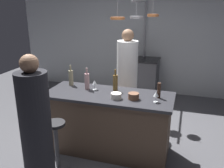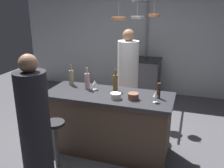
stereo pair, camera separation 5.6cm
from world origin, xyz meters
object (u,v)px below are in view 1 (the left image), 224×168
object	(u,v)px
potted_plant	(35,104)
mixing_bowl_ceramic	(116,96)
guest_left	(36,132)
wine_bottle_white	(71,77)
wine_bottle_rose	(87,81)
wine_glass_near_left_guest	(95,83)
wine_bottle_amber	(115,82)
pepper_mill	(159,90)
bar_stool_left	(57,143)
mixing_bowl_wooden	(134,96)
stove_range	(141,77)
wine_glass_by_chef	(156,95)
chef	(127,82)

from	to	relation	value
potted_plant	mixing_bowl_ceramic	distance (m)	2.08
guest_left	wine_bottle_white	bearing A→B (deg)	97.83
guest_left	wine_bottle_rose	world-z (taller)	guest_left
wine_glass_near_left_guest	wine_bottle_amber	bearing A→B (deg)	12.24
pepper_mill	wine_glass_near_left_guest	world-z (taller)	pepper_mill
bar_stool_left	pepper_mill	xyz separation A→B (m)	(1.20, 0.68, 0.63)
mixing_bowl_ceramic	mixing_bowl_wooden	bearing A→B (deg)	12.22
stove_range	mixing_bowl_wooden	bearing A→B (deg)	-81.61
potted_plant	mixing_bowl_ceramic	bearing A→B (deg)	-22.45
bar_stool_left	wine_glass_near_left_guest	xyz separation A→B (m)	(0.26, 0.73, 0.63)
wine_bottle_white	mixing_bowl_wooden	size ratio (longest dim) A/B	2.20
guest_left	mixing_bowl_wooden	world-z (taller)	guest_left
wine_bottle_white	wine_glass_by_chef	world-z (taller)	wine_bottle_white
wine_glass_near_left_guest	bar_stool_left	bearing A→B (deg)	-109.95
bar_stool_left	wine_glass_near_left_guest	distance (m)	1.00
wine_bottle_white	potted_plant	bearing A→B (deg)	157.62
guest_left	wine_glass_near_left_guest	xyz separation A→B (m)	(0.26, 1.13, 0.25)
bar_stool_left	wine_bottle_rose	distance (m)	0.98
chef	wine_bottle_rose	distance (m)	0.97
wine_bottle_white	stove_range	bearing A→B (deg)	73.13
mixing_bowl_ceramic	guest_left	bearing A→B (deg)	-126.81
wine_bottle_white	wine_glass_near_left_guest	world-z (taller)	wine_bottle_white
wine_bottle_rose	mixing_bowl_wooden	bearing A→B (deg)	-14.47
pepper_mill	mixing_bowl_wooden	bearing A→B (deg)	-154.28
potted_plant	wine_bottle_rose	xyz separation A→B (m)	(1.31, -0.51, 0.73)
potted_plant	wine_bottle_amber	world-z (taller)	wine_bottle_amber
bar_stool_left	wine_glass_by_chef	xyz separation A→B (m)	(1.19, 0.51, 0.63)
chef	mixing_bowl_ceramic	world-z (taller)	chef
guest_left	mixing_bowl_ceramic	bearing A→B (deg)	53.19
wine_bottle_amber	mixing_bowl_ceramic	distance (m)	0.34
chef	wine_bottle_amber	bearing A→B (deg)	-88.63
chef	mixing_bowl_wooden	bearing A→B (deg)	-71.51
mixing_bowl_ceramic	wine_bottle_amber	bearing A→B (deg)	108.52
wine_bottle_rose	mixing_bowl_wooden	size ratio (longest dim) A/B	2.23
wine_bottle_white	wine_glass_near_left_guest	size ratio (longest dim) A/B	2.17
guest_left	wine_bottle_amber	bearing A→B (deg)	65.01
wine_bottle_rose	stove_range	bearing A→B (deg)	81.04
guest_left	wine_glass_near_left_guest	world-z (taller)	guest_left
chef	wine_bottle_amber	world-z (taller)	chef
wine_bottle_amber	bar_stool_left	bearing A→B (deg)	-125.28
wine_glass_by_chef	mixing_bowl_ceramic	bearing A→B (deg)	-176.80
potted_plant	wine_glass_near_left_guest	bearing A→B (deg)	-19.61
mixing_bowl_ceramic	pepper_mill	bearing A→B (deg)	20.28
wine_glass_by_chef	mixing_bowl_ceramic	distance (m)	0.53
guest_left	potted_plant	distance (m)	2.06
wine_bottle_rose	wine_glass_near_left_guest	distance (m)	0.12
mixing_bowl_wooden	guest_left	bearing A→B (deg)	-133.62
pepper_mill	potted_plant	bearing A→B (deg)	166.77
mixing_bowl_ceramic	mixing_bowl_wooden	distance (m)	0.23
chef	guest_left	size ratio (longest dim) A/B	1.05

